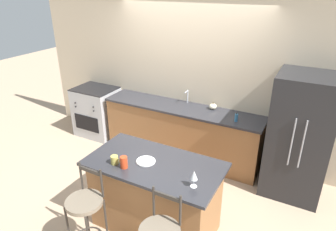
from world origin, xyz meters
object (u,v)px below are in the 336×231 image
refrigerator (299,136)px  coffee_mug (115,160)px  dinner_plate (146,161)px  soap_bottle (236,118)px  oven_range (97,111)px  bar_stool_near (86,210)px  pumpkin_decoration (213,106)px  wine_glass (194,176)px  tumbler_cup (124,162)px

refrigerator → coffee_mug: (-1.76, -1.77, 0.10)m
dinner_plate → soap_bottle: 1.65m
oven_range → soap_bottle: soap_bottle is taller
oven_range → bar_stool_near: 2.91m
dinner_plate → coffee_mug: size_ratio=1.90×
dinner_plate → pumpkin_decoration: bearing=85.7°
dinner_plate → wine_glass: wine_glass is taller
oven_range → dinner_plate: (2.14, -1.63, 0.46)m
oven_range → pumpkin_decoration: (2.28, 0.18, 0.49)m
dinner_plate → pumpkin_decoration: 1.82m
bar_stool_near → coffee_mug: bar_stool_near is taller
tumbler_cup → soap_bottle: 1.90m
wine_glass → pumpkin_decoration: 2.04m
dinner_plate → soap_bottle: soap_bottle is taller
oven_range → wine_glass: bearing=-32.6°
bar_stool_near → dinner_plate: (0.35, 0.66, 0.34)m
wine_glass → soap_bottle: wine_glass is taller
wine_glass → tumbler_cup: bearing=-176.1°
coffee_mug → tumbler_cup: bearing=-6.0°
pumpkin_decoration → tumbler_cup: bearing=-98.1°
wine_glass → pumpkin_decoration: (-0.52, 1.97, -0.09)m
oven_range → wine_glass: size_ratio=5.08×
refrigerator → bar_stool_near: bearing=-129.2°
refrigerator → bar_stool_near: (-1.82, -2.23, -0.28)m
bar_stool_near → coffee_mug: bearing=82.6°
soap_bottle → bar_stool_near: bearing=-113.2°
bar_stool_near → tumbler_cup: (0.20, 0.45, 0.40)m
dinner_plate → pumpkin_decoration: (0.14, 1.81, 0.03)m
bar_stool_near → wine_glass: bearing=26.6°
dinner_plate → wine_glass: size_ratio=1.19×
pumpkin_decoration → oven_range: bearing=-175.6°
refrigerator → oven_range: (-3.61, 0.06, -0.40)m
wine_glass → soap_bottle: size_ratio=1.27×
wine_glass → dinner_plate: bearing=166.7°
coffee_mug → soap_bottle: bearing=63.1°
bar_stool_near → dinner_plate: bar_stool_near is taller
bar_stool_near → tumbler_cup: size_ratio=7.88×
bar_stool_near → wine_glass: (1.01, 0.50, 0.46)m
oven_range → soap_bottle: size_ratio=6.46×
soap_bottle → dinner_plate: bearing=-111.2°
refrigerator → pumpkin_decoration: size_ratio=14.35×
bar_stool_near → tumbler_cup: bar_stool_near is taller
tumbler_cup → refrigerator: bearing=47.7°
pumpkin_decoration → coffee_mug: bearing=-101.9°
wine_glass → tumbler_cup: size_ratio=1.37×
coffee_mug → pumpkin_decoration: (0.42, 2.01, -0.01)m
dinner_plate → coffee_mug: bearing=-145.6°
refrigerator → bar_stool_near: 2.89m
coffee_mug → tumbler_cup: size_ratio=0.86×
tumbler_cup → bar_stool_near: bearing=-113.8°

